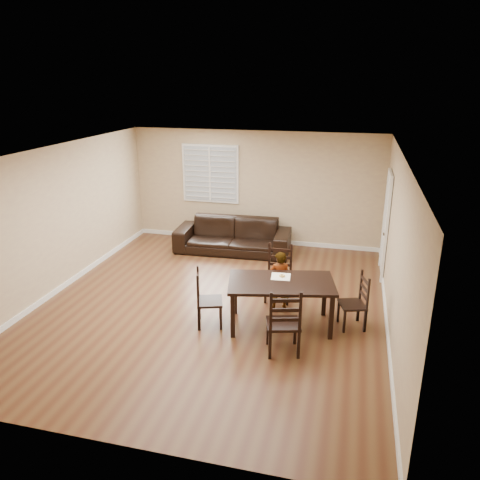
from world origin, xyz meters
name	(u,v)px	position (x,y,z in m)	size (l,w,h in m)	color
ground	(213,304)	(0.00, 0.00, 0.00)	(7.00, 7.00, 0.00)	brown
room	(216,204)	(0.04, 0.18, 1.81)	(6.04, 7.04, 2.72)	tan
dining_table	(281,287)	(1.29, -0.44, 0.70)	(1.83, 1.27, 0.78)	black
chair_near	(279,274)	(1.09, 0.60, 0.46)	(0.47, 0.44, 1.02)	black
chair_far	(284,327)	(1.49, -1.31, 0.48)	(0.57, 0.55, 1.05)	black
chair_left	(202,300)	(0.06, -0.72, 0.44)	(0.52, 0.54, 0.96)	black
chair_right	(359,303)	(2.52, -0.17, 0.42)	(0.50, 0.51, 0.92)	black
child	(279,280)	(1.17, 0.15, 0.53)	(0.39, 0.25, 1.06)	gray
napkin	(281,277)	(1.25, -0.26, 0.79)	(0.31, 0.31, 0.00)	white
donut	(282,275)	(1.28, -0.26, 0.81)	(0.10, 0.10, 0.04)	gold
sofa	(233,236)	(-0.34, 2.70, 0.38)	(2.62, 1.02, 0.77)	black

